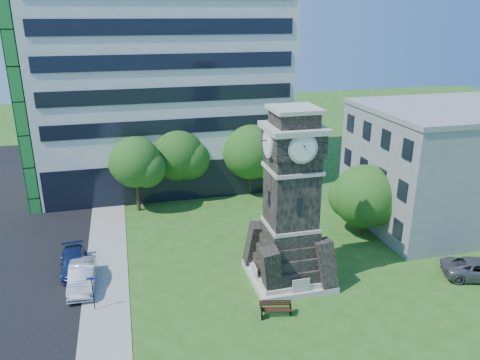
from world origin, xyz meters
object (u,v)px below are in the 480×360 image
object	(u,v)px
car_street_mid	(82,277)
street_sign	(93,289)
clock_tower	(291,210)
car_street_north	(74,262)
park_bench	(276,308)
car_east_lot	(480,269)

from	to	relation	value
car_street_mid	street_sign	distance (m)	3.20
clock_tower	car_street_north	xyz separation A→B (m)	(-14.76, 4.83, -4.62)
clock_tower	park_bench	bearing A→B (deg)	-119.42
clock_tower	car_street_mid	distance (m)	14.93
car_east_lot	park_bench	size ratio (longest dim) A/B	2.58
car_east_lot	car_street_north	bearing A→B (deg)	92.94
park_bench	street_sign	bearing A→B (deg)	175.84
park_bench	street_sign	xyz separation A→B (m)	(-10.93, 3.35, 0.98)
car_street_mid	car_street_north	world-z (taller)	car_street_mid
car_east_lot	park_bench	distance (m)	15.37
street_sign	car_east_lot	bearing A→B (deg)	1.34
clock_tower	car_street_north	size ratio (longest dim) A/B	2.69
car_street_mid	park_bench	distance (m)	13.40
car_street_north	car_east_lot	world-z (taller)	car_east_lot
clock_tower	car_street_mid	size ratio (longest dim) A/B	2.58
clock_tower	car_street_mid	bearing A→B (deg)	170.33
street_sign	clock_tower	bearing A→B (deg)	9.89
clock_tower	car_street_north	bearing A→B (deg)	161.87
car_street_mid	car_east_lot	bearing A→B (deg)	-11.15
car_street_north	park_bench	size ratio (longest dim) A/B	2.31
car_east_lot	car_street_mid	bearing A→B (deg)	97.36
clock_tower	car_east_lot	xyz separation A→B (m)	(13.13, -3.33, -4.57)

